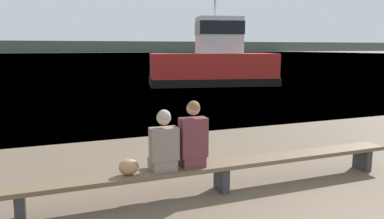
{
  "coord_description": "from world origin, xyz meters",
  "views": [
    {
      "loc": [
        -2.76,
        -2.3,
        2.26
      ],
      "look_at": [
        0.43,
        5.81,
        0.81
      ],
      "focal_mm": 35.0,
      "sensor_mm": 36.0,
      "label": 1
    }
  ],
  "objects": [
    {
      "name": "person_left",
      "position": [
        -1.2,
        2.81,
        0.85
      ],
      "size": [
        0.41,
        0.41,
        0.92
      ],
      "color": "#70665B",
      "rests_on": "bench_main"
    },
    {
      "name": "water_surface",
      "position": [
        0.0,
        126.82,
        0.0
      ],
      "size": [
        240.0,
        240.0,
        0.0
      ],
      "primitive_type": "plane",
      "color": "teal",
      "rests_on": "ground"
    },
    {
      "name": "far_shoreline",
      "position": [
        0.0,
        182.68,
        2.56
      ],
      "size": [
        600.0,
        12.0,
        5.12
      ],
      "primitive_type": "cube",
      "color": "#424738",
      "rests_on": "ground"
    },
    {
      "name": "person_right",
      "position": [
        -0.74,
        2.81,
        0.9
      ],
      "size": [
        0.41,
        0.41,
        1.02
      ],
      "color": "#56282D",
      "rests_on": "bench_main"
    },
    {
      "name": "bench_main",
      "position": [
        -0.25,
        2.81,
        0.37
      ],
      "size": [
        6.44,
        0.41,
        0.46
      ],
      "color": "brown",
      "rests_on": "ground"
    },
    {
      "name": "shopping_bag",
      "position": [
        -1.72,
        2.8,
        0.57
      ],
      "size": [
        0.29,
        0.19,
        0.23
      ],
      "color": "#9E754C",
      "rests_on": "bench_main"
    },
    {
      "name": "tugboat_red",
      "position": [
        6.8,
        18.39,
        1.28
      ],
      "size": [
        8.09,
        4.64,
        7.23
      ],
      "rotation": [
        0.0,
        0.0,
        1.35
      ],
      "color": "red",
      "rests_on": "water_surface"
    }
  ]
}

